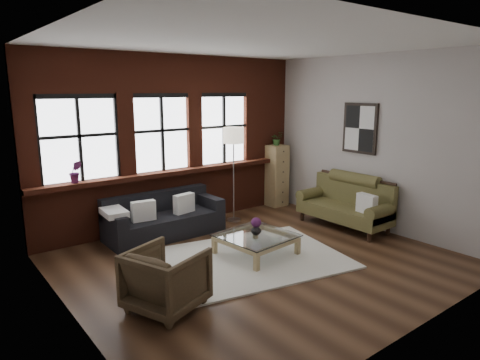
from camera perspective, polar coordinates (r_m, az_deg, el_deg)
floor at (r=6.66m, az=2.53°, el=-10.70°), size 5.50×5.50×0.00m
ceiling at (r=6.17m, az=2.82°, el=17.86°), size 5.50×5.50×0.00m
wall_back at (r=8.26m, az=-8.69°, el=5.14°), size 5.50×0.00×5.50m
wall_front at (r=4.64m, az=23.09°, el=-1.02°), size 5.50×0.00×5.50m
wall_left at (r=4.93m, az=-22.48°, el=-0.26°), size 0.00×5.00×5.00m
wall_right at (r=8.25m, az=17.41°, el=4.72°), size 0.00×5.00×5.00m
brick_backwall at (r=8.21m, az=-8.48°, el=5.10°), size 5.50×0.12×3.20m
sill_ledge at (r=8.22m, az=-8.06°, el=1.17°), size 5.50×0.30×0.08m
window_left at (r=7.49m, az=-20.67°, el=4.97°), size 1.38×0.10×1.50m
window_mid at (r=8.06m, az=-10.42°, el=5.98°), size 1.38×0.10×1.50m
window_right at (r=8.79m, az=-2.25°, el=6.66°), size 1.38×0.10×1.50m
wall_poster at (r=8.38m, az=15.72°, el=6.64°), size 0.05×0.74×0.94m
shag_rug at (r=6.72m, az=1.71°, el=-10.35°), size 3.04×2.59×0.03m
dark_sofa at (r=7.72m, az=-10.03°, el=-4.70°), size 2.07×0.84×0.75m
pillow_a at (r=7.39m, az=-12.75°, el=-4.04°), size 0.41×0.19×0.34m
pillow_b at (r=7.74m, az=-7.48°, el=-3.11°), size 0.42×0.21×0.34m
vintage_settee at (r=8.25m, az=13.68°, el=-2.93°), size 0.82×1.83×0.98m
pillow_settee at (r=7.84m, az=16.54°, el=-3.06°), size 0.18×0.39×0.34m
armchair at (r=5.25m, az=-9.81°, el=-12.90°), size 1.05×1.04×0.75m
coffee_table at (r=6.81m, az=2.14°, el=-8.67°), size 1.15×1.15×0.35m
vase at (r=6.72m, az=2.16°, el=-6.61°), size 0.20×0.20×0.17m
flowers at (r=6.68m, az=2.17°, el=-5.68°), size 0.16×0.16×0.16m
drawer_chest at (r=9.58m, az=4.83°, el=0.61°), size 0.42×0.42×1.36m
potted_plant_top at (r=9.45m, az=4.92°, el=5.54°), size 0.28×0.25×0.30m
floor_lamp at (r=8.34m, az=-0.86°, el=1.18°), size 0.40×0.40×2.00m
sill_plant at (r=7.40m, az=-21.09°, el=1.03°), size 0.23×0.20×0.36m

